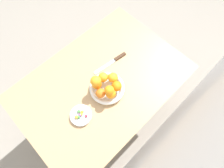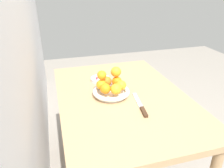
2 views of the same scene
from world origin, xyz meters
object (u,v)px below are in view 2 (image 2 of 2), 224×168
(candy_dish, at_px, (100,79))
(candy_ball_0, at_px, (100,77))
(orange_1, at_px, (117,81))
(orange_4, at_px, (105,89))
(orange_6, at_px, (116,72))
(dining_table, at_px, (122,107))
(orange_3, at_px, (101,85))
(knife, at_px, (141,106))
(orange_2, at_px, (107,81))
(candy_ball_3, at_px, (103,76))
(candy_ball_5, at_px, (97,78))
(candy_ball_2, at_px, (100,75))
(candy_ball_7, at_px, (100,76))
(candy_ball_4, at_px, (100,77))
(fruit_bowl, at_px, (111,92))
(candy_ball_6, at_px, (99,76))
(orange_5, at_px, (116,89))
(candy_ball_1, at_px, (102,78))
(orange_7, at_px, (102,75))
(orange_0, at_px, (121,85))

(candy_dish, xyz_separation_m, candy_ball_0, (-0.00, 0.00, 0.02))
(orange_1, height_order, orange_4, orange_4)
(orange_6, bearing_deg, candy_dish, 17.07)
(dining_table, relative_size, candy_dish, 8.45)
(orange_1, xyz_separation_m, orange_3, (-0.02, 0.10, -0.00))
(dining_table, relative_size, knife, 4.22)
(orange_2, height_order, candy_ball_0, orange_2)
(candy_ball_3, xyz_separation_m, candy_ball_5, (-0.01, 0.05, -0.00))
(candy_dish, height_order, orange_4, orange_4)
(candy_ball_2, height_order, candy_ball_7, same)
(candy_ball_4, bearing_deg, candy_ball_3, -102.90)
(candy_ball_4, distance_m, candy_ball_7, 0.00)
(fruit_bowl, xyz_separation_m, orange_2, (0.06, 0.01, 0.05))
(fruit_bowl, bearing_deg, candy_ball_0, 3.94)
(orange_4, relative_size, orange_6, 1.00)
(orange_6, distance_m, candy_ball_6, 0.23)
(dining_table, height_order, knife, knife)
(orange_4, distance_m, candy_ball_2, 0.30)
(orange_3, relative_size, candy_ball_2, 2.95)
(orange_4, xyz_separation_m, knife, (-0.13, -0.17, -0.07))
(orange_6, height_order, candy_ball_6, orange_6)
(orange_5, relative_size, candy_ball_3, 3.32)
(orange_4, bearing_deg, candy_ball_1, -8.48)
(orange_6, xyz_separation_m, candy_ball_2, (0.21, 0.05, -0.10))
(orange_4, xyz_separation_m, orange_7, (0.06, 0.00, 0.06))
(dining_table, xyz_separation_m, candy_ball_6, (0.26, 0.08, 0.12))
(orange_1, height_order, candy_ball_0, orange_1)
(orange_1, relative_size, orange_2, 1.02)
(orange_2, distance_m, candy_ball_1, 0.15)
(orange_0, xyz_separation_m, candy_ball_0, (0.25, 0.07, -0.04))
(knife, bearing_deg, orange_4, 51.39)
(fruit_bowl, xyz_separation_m, orange_1, (0.04, -0.05, 0.05))
(candy_ball_2, bearing_deg, fruit_bowl, -177.90)
(orange_0, height_order, candy_ball_7, orange_0)
(orange_4, bearing_deg, orange_3, 9.26)
(candy_ball_2, bearing_deg, candy_ball_5, 143.52)
(fruit_bowl, height_order, orange_0, orange_0)
(candy_ball_2, xyz_separation_m, candy_ball_7, (-0.02, 0.01, -0.00))
(candy_ball_2, distance_m, candy_ball_7, 0.02)
(candy_ball_3, bearing_deg, candy_ball_2, 28.79)
(candy_ball_0, xyz_separation_m, candy_ball_1, (-0.02, -0.01, -0.00))
(candy_ball_5, bearing_deg, fruit_bowl, -168.49)
(fruit_bowl, bearing_deg, orange_4, 129.62)
(fruit_bowl, relative_size, orange_5, 3.49)
(dining_table, bearing_deg, candy_ball_6, 17.97)
(candy_ball_5, xyz_separation_m, knife, (-0.38, -0.16, -0.03))
(orange_6, distance_m, candy_ball_4, 0.22)
(candy_ball_1, distance_m, candy_ball_6, 0.04)
(candy_ball_6, bearing_deg, orange_5, -174.86)
(candy_ball_2, distance_m, candy_ball_5, 0.06)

